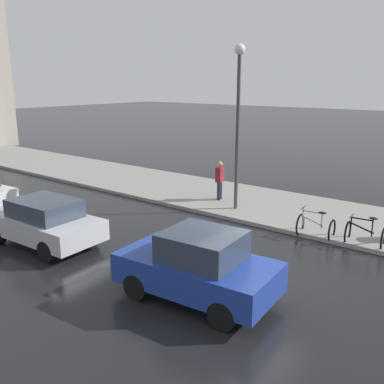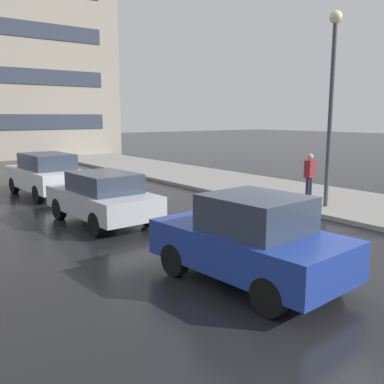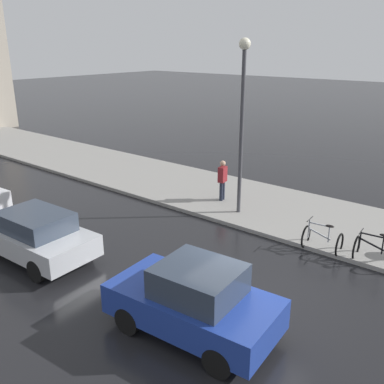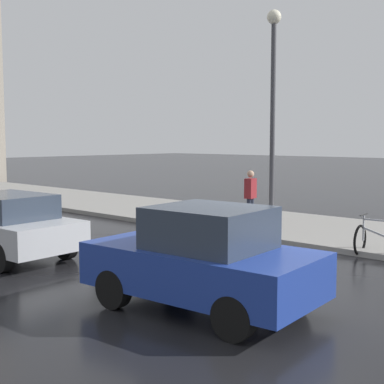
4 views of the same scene
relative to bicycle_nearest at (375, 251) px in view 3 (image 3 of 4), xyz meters
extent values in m
plane|color=black|center=(-3.99, 1.67, -0.41)|extent=(140.00, 140.00, 0.00)
cube|color=gray|center=(2.01, 11.67, -0.34)|extent=(4.80, 60.00, 0.14)
torus|color=black|center=(-0.04, 0.52, -0.04)|extent=(0.76, 0.12, 0.75)
cube|color=black|center=(0.02, -0.18, 0.24)|extent=(0.04, 0.04, 0.56)
cube|color=black|center=(-0.04, 0.44, 0.23)|extent=(0.04, 0.04, 0.54)
cube|color=black|center=(-0.01, 0.13, 0.47)|extent=(0.09, 0.63, 0.04)
cube|color=black|center=(-0.01, 0.10, 0.19)|extent=(0.09, 0.71, 0.26)
ellipsoid|color=black|center=(0.02, -0.18, 0.55)|extent=(0.16, 0.27, 0.07)
cylinder|color=black|center=(-0.04, 0.44, 0.52)|extent=(0.50, 0.07, 0.03)
torus|color=black|center=(-0.23, 2.03, -0.05)|extent=(0.74, 0.11, 0.74)
torus|color=black|center=(-0.15, 0.99, -0.05)|extent=(0.74, 0.11, 0.74)
cube|color=#ADAFB5|center=(-0.18, 1.33, 0.21)|extent=(0.04, 0.04, 0.50)
cube|color=#ADAFB5|center=(-0.23, 1.96, 0.25)|extent=(0.04, 0.04, 0.59)
cube|color=#ADAFB5|center=(-0.20, 1.64, 0.46)|extent=(0.08, 0.63, 0.04)
cube|color=#ADAFB5|center=(-0.20, 1.62, 0.16)|extent=(0.09, 0.72, 0.26)
ellipsoid|color=black|center=(-0.18, 1.33, 0.49)|extent=(0.16, 0.27, 0.07)
cylinder|color=black|center=(-0.23, 1.96, 0.57)|extent=(0.50, 0.07, 0.03)
cube|color=navy|center=(-5.76, 2.17, 0.26)|extent=(2.14, 3.88, 0.70)
cube|color=#2D3847|center=(-5.74, 2.02, 0.94)|extent=(1.65, 1.83, 0.66)
cylinder|color=black|center=(-6.67, 3.27, -0.09)|extent=(0.27, 0.65, 0.64)
cylinder|color=black|center=(-5.01, 3.39, -0.09)|extent=(0.27, 0.65, 0.64)
cylinder|color=black|center=(-6.50, 0.95, -0.09)|extent=(0.27, 0.65, 0.64)
cylinder|color=black|center=(-4.84, 1.08, -0.09)|extent=(0.27, 0.65, 0.64)
cube|color=#B2B5BA|center=(-5.95, 8.07, 0.22)|extent=(1.99, 4.05, 0.63)
cube|color=#2D3847|center=(-5.95, 7.91, 0.80)|extent=(1.58, 2.12, 0.55)
cylinder|color=black|center=(-5.20, 9.33, -0.09)|extent=(0.25, 0.65, 0.64)
cylinder|color=black|center=(-6.71, 6.80, -0.09)|extent=(0.25, 0.65, 0.64)
cylinder|color=black|center=(-5.09, 6.87, -0.09)|extent=(0.25, 0.65, 0.64)
cylinder|color=#1E2333|center=(1.29, 6.36, 0.04)|extent=(0.14, 0.14, 0.91)
cylinder|color=#1E2333|center=(1.47, 6.39, 0.04)|extent=(0.14, 0.14, 0.91)
cube|color=maroon|center=(1.38, 6.38, 0.81)|extent=(0.43, 0.30, 0.62)
sphere|color=tan|center=(1.38, 6.38, 1.25)|extent=(0.22, 0.22, 0.22)
cylinder|color=#424247|center=(0.71, 5.15, 2.56)|extent=(0.14, 0.14, 5.96)
sphere|color=#F2EACC|center=(0.71, 5.15, 5.70)|extent=(0.40, 0.40, 0.40)
camera|label=1|loc=(-13.13, -3.38, 4.61)|focal=40.00mm
camera|label=2|loc=(-11.20, -3.33, 2.66)|focal=40.00mm
camera|label=3|loc=(-12.03, -2.84, 5.70)|focal=40.00mm
camera|label=4|loc=(-12.10, -3.34, 2.32)|focal=50.00mm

